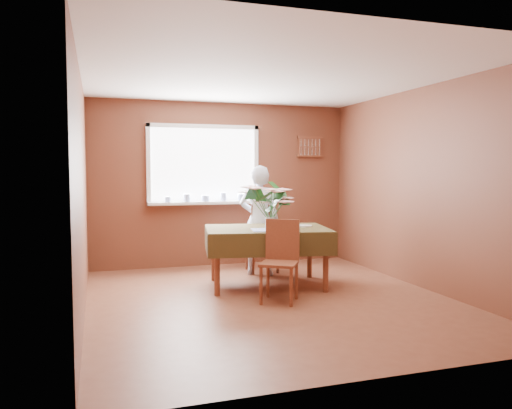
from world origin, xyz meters
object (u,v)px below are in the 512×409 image
object	(u,v)px
chair_far	(264,235)
chair_near	(281,256)
flower_bouquet	(270,201)
seated_woman	(259,220)
dining_table	(267,235)

from	to	relation	value
chair_far	chair_near	world-z (taller)	chair_far
flower_bouquet	seated_woman	bearing A→B (deg)	80.31
seated_woman	flower_bouquet	distance (m)	0.96
dining_table	seated_woman	xyz separation A→B (m)	(0.12, 0.69, 0.11)
chair_far	chair_near	xyz separation A→B (m)	(-0.30, -1.51, -0.04)
seated_woman	flower_bouquet	bearing A→B (deg)	104.73
dining_table	flower_bouquet	bearing A→B (deg)	-87.99
chair_near	seated_woman	world-z (taller)	seated_woman
chair_near	flower_bouquet	xyz separation A→B (m)	(0.05, 0.51, 0.59)
seated_woman	chair_near	bearing A→B (deg)	106.20
chair_near	seated_woman	distance (m)	1.44
chair_far	seated_woman	distance (m)	0.27
chair_far	seated_woman	size ratio (longest dim) A/B	0.65
flower_bouquet	chair_near	bearing A→B (deg)	-95.63
chair_far	seated_woman	xyz separation A→B (m)	(-0.10, -0.11, 0.23)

